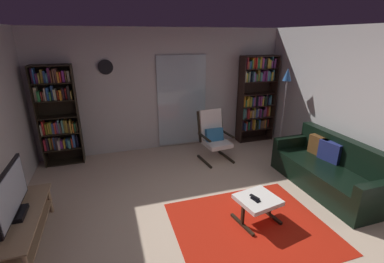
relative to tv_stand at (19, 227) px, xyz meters
The scene contains 16 objects.
ground_plane 2.40m from the tv_stand, ahead, with size 7.02×7.02×0.00m, color beige.
wall_back 3.66m from the tv_stand, 47.85° to the left, with size 5.60×0.06×2.60m, color silver.
wall_right 5.17m from the tv_stand, ahead, with size 0.06×6.00×2.60m, color silver.
glass_door_panel 3.80m from the tv_stand, 43.00° to the left, with size 1.10×0.01×2.00m, color silver.
area_rug 2.87m from the tv_stand, 10.38° to the right, with size 2.01×1.70×0.01m, color red.
tv_stand is the anchor object (origin of this frame).
television 0.43m from the tv_stand, 83.61° to the left, with size 0.20×0.99×0.59m.
bookshelf_near_tv 2.50m from the tv_stand, 85.07° to the left, with size 0.72×0.30×1.94m.
bookshelf_near_sofa 5.14m from the tv_stand, 27.81° to the left, with size 0.87×0.30×2.02m.
leather_sofa 4.56m from the tv_stand, ahead, with size 0.81×1.94×0.84m.
lounge_armchair 3.55m from the tv_stand, 27.73° to the left, with size 0.63×0.71×1.02m.
ottoman 2.98m from the tv_stand, ahead, with size 0.60×0.56×0.37m.
tv_remote 2.94m from the tv_stand, ahead, with size 0.04×0.14×0.02m, color black.
cell_phone 2.93m from the tv_stand, ahead, with size 0.07×0.14×0.01m, color black.
floor_lamp_by_shelf 5.09m from the tv_stand, 18.56° to the left, with size 0.22×0.22×1.82m.
wall_clock 3.19m from the tv_stand, 65.16° to the left, with size 0.29×0.03×0.29m.
Camera 1 is at (-1.20, -2.79, 2.42)m, focal length 24.97 mm.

